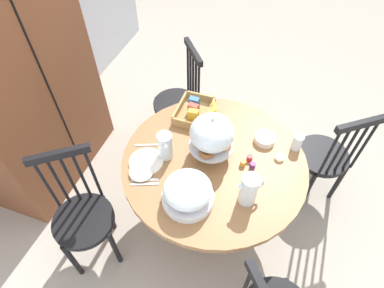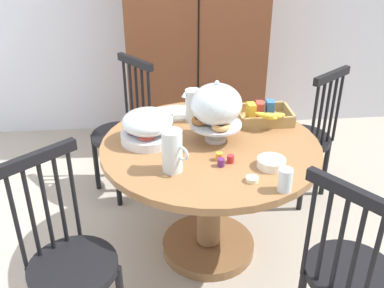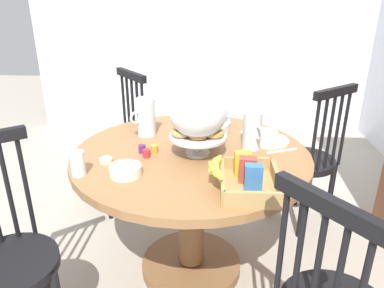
% 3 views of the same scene
% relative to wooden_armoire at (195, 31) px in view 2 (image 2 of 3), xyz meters
% --- Properties ---
extents(ground_plane, '(10.00, 10.00, 0.00)m').
position_rel_wooden_armoire_xyz_m(ground_plane, '(-0.02, -1.50, -0.98)').
color(ground_plane, '#A89E8E').
extents(wooden_armoire, '(1.18, 0.60, 1.96)m').
position_rel_wooden_armoire_xyz_m(wooden_armoire, '(0.00, 0.00, 0.00)').
color(wooden_armoire, brown).
rests_on(wooden_armoire, ground_plane).
extents(dining_table, '(1.19, 1.19, 0.74)m').
position_rel_wooden_armoire_xyz_m(dining_table, '(-0.06, -1.48, -0.46)').
color(dining_table, olive).
rests_on(dining_table, ground_plane).
extents(windsor_chair_near_window, '(0.46, 0.46, 0.97)m').
position_rel_wooden_armoire_xyz_m(windsor_chair_near_window, '(0.45, -2.21, -0.53)').
color(windsor_chair_near_window, black).
rests_on(windsor_chair_near_window, ground_plane).
extents(windsor_chair_by_cabinet, '(0.47, 0.47, 0.97)m').
position_rel_wooden_armoire_xyz_m(windsor_chair_by_cabinet, '(0.66, -0.96, -0.53)').
color(windsor_chair_by_cabinet, black).
rests_on(windsor_chair_by_cabinet, ground_plane).
extents(windsor_chair_facing_door, '(0.46, 0.46, 0.97)m').
position_rel_wooden_armoire_xyz_m(windsor_chair_facing_door, '(-0.58, -0.75, -0.53)').
color(windsor_chair_facing_door, black).
rests_on(windsor_chair_facing_door, ground_plane).
extents(windsor_chair_far_side, '(0.47, 0.47, 0.97)m').
position_rel_wooden_armoire_xyz_m(windsor_chair_far_side, '(-0.76, -2.03, -0.53)').
color(windsor_chair_far_side, black).
rests_on(windsor_chair_far_side, ground_plane).
extents(pastry_stand_with_dome, '(0.28, 0.28, 0.34)m').
position_rel_wooden_armoire_xyz_m(pastry_stand_with_dome, '(-0.03, -1.44, -0.05)').
color(pastry_stand_with_dome, silver).
rests_on(pastry_stand_with_dome, dining_table).
extents(fruit_platter_covered, '(0.30, 0.30, 0.18)m').
position_rel_wooden_armoire_xyz_m(fruit_platter_covered, '(-0.39, -1.42, -0.16)').
color(fruit_platter_covered, silver).
rests_on(fruit_platter_covered, dining_table).
extents(orange_juice_pitcher, '(0.14, 0.15, 0.21)m').
position_rel_wooden_armoire_xyz_m(orange_juice_pitcher, '(-0.28, -1.74, -0.15)').
color(orange_juice_pitcher, silver).
rests_on(orange_juice_pitcher, dining_table).
extents(milk_pitcher, '(0.17, 0.10, 0.19)m').
position_rel_wooden_armoire_xyz_m(milk_pitcher, '(-0.12, -1.17, -0.16)').
color(milk_pitcher, silver).
rests_on(milk_pitcher, dining_table).
extents(cereal_basket, '(0.32, 0.30, 0.12)m').
position_rel_wooden_armoire_xyz_m(cereal_basket, '(0.29, -1.24, -0.20)').
color(cereal_basket, tan).
rests_on(cereal_basket, dining_table).
extents(china_plate_large, '(0.22, 0.22, 0.01)m').
position_rel_wooden_armoire_xyz_m(china_plate_large, '(-0.22, -1.08, -0.24)').
color(china_plate_large, white).
rests_on(china_plate_large, dining_table).
extents(china_plate_small, '(0.15, 0.15, 0.01)m').
position_rel_wooden_armoire_xyz_m(china_plate_small, '(-0.31, -1.08, -0.23)').
color(china_plate_small, white).
rests_on(china_plate_small, china_plate_large).
extents(cereal_bowl, '(0.14, 0.14, 0.04)m').
position_rel_wooden_armoire_xyz_m(cereal_bowl, '(0.20, -1.75, -0.22)').
color(cereal_bowl, white).
rests_on(cereal_bowl, dining_table).
extents(drinking_glass, '(0.06, 0.06, 0.11)m').
position_rel_wooden_armoire_xyz_m(drinking_glass, '(0.21, -1.96, -0.19)').
color(drinking_glass, silver).
rests_on(drinking_glass, dining_table).
extents(butter_dish, '(0.06, 0.06, 0.02)m').
position_rel_wooden_armoire_xyz_m(butter_dish, '(0.08, -1.87, -0.23)').
color(butter_dish, beige).
rests_on(butter_dish, dining_table).
extents(jam_jar_strawberry, '(0.04, 0.04, 0.04)m').
position_rel_wooden_armoire_xyz_m(jam_jar_strawberry, '(0.01, -1.69, -0.22)').
color(jam_jar_strawberry, '#B7282D').
rests_on(jam_jar_strawberry, dining_table).
extents(jam_jar_apricot, '(0.04, 0.04, 0.04)m').
position_rel_wooden_armoire_xyz_m(jam_jar_apricot, '(-0.04, -1.66, -0.22)').
color(jam_jar_apricot, orange).
rests_on(jam_jar_apricot, dining_table).
extents(jam_jar_grape, '(0.04, 0.04, 0.04)m').
position_rel_wooden_armoire_xyz_m(jam_jar_grape, '(-0.04, -1.72, -0.22)').
color(jam_jar_grape, '#5B2366').
rests_on(jam_jar_grape, dining_table).
extents(table_knife, '(0.07, 0.16, 0.01)m').
position_rel_wooden_armoire_xyz_m(table_knife, '(-0.35, -1.13, -0.24)').
color(table_knife, silver).
rests_on(table_knife, dining_table).
extents(dinner_fork, '(0.07, 0.16, 0.01)m').
position_rel_wooden_armoire_xyz_m(dinner_fork, '(-0.38, -1.14, -0.24)').
color(dinner_fork, silver).
rests_on(dinner_fork, dining_table).
extents(soup_spoon, '(0.07, 0.16, 0.01)m').
position_rel_wooden_armoire_xyz_m(soup_spoon, '(-0.09, -1.03, -0.24)').
color(soup_spoon, silver).
rests_on(soup_spoon, dining_table).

